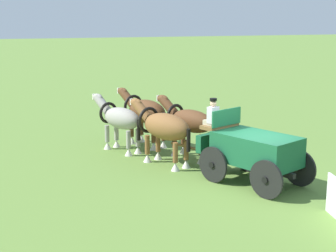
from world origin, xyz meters
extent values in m
plane|color=olive|center=(0.00, 0.00, 0.00)|extent=(220.00, 220.00, 0.00)
cube|color=#195B38|center=(0.00, 0.00, 1.15)|extent=(3.04, 2.46, 0.94)
cube|color=brown|center=(1.44, 0.64, 1.66)|extent=(1.07, 1.48, 0.12)
cube|color=#195B38|center=(1.81, 0.80, 1.04)|extent=(0.71, 1.21, 0.60)
cube|color=#195B38|center=(1.17, 0.51, 2.00)|extent=(0.61, 1.28, 0.55)
cube|color=black|center=(0.00, 0.00, 0.59)|extent=(2.73, 1.32, 0.16)
cylinder|color=black|center=(0.62, 1.22, 0.59)|extent=(1.10, 0.55, 1.17)
cylinder|color=black|center=(0.62, 1.22, 0.59)|extent=(0.26, 0.25, 0.20)
cylinder|color=black|center=(1.32, -0.36, 0.59)|extent=(1.10, 0.55, 1.17)
cylinder|color=black|center=(1.32, -0.36, 0.59)|extent=(0.26, 0.25, 0.20)
cylinder|color=black|center=(-1.32, 0.36, 0.59)|extent=(1.10, 0.55, 1.17)
cylinder|color=black|center=(-1.32, 0.36, 0.59)|extent=(0.26, 0.25, 0.20)
cylinder|color=black|center=(-0.62, -1.22, 0.59)|extent=(1.10, 0.55, 1.17)
cylinder|color=black|center=(-0.62, -1.22, 0.59)|extent=(0.26, 0.25, 0.20)
cylinder|color=brown|center=(2.40, 1.06, 0.64)|extent=(2.42, 1.14, 0.10)
cube|color=#BCB293|center=(1.41, 0.99, 1.80)|extent=(0.50, 0.45, 0.16)
cube|color=silver|center=(1.30, 0.94, 2.08)|extent=(0.36, 0.43, 0.55)
sphere|color=tan|center=(1.30, 0.94, 2.46)|extent=(0.22, 0.22, 0.22)
cylinder|color=black|center=(1.30, 0.94, 2.59)|extent=(0.24, 0.24, 0.08)
ellipsoid|color=brown|center=(2.96, 2.02, 1.41)|extent=(2.35, 1.74, 0.96)
cylinder|color=brown|center=(3.54, 2.56, 0.66)|extent=(0.18, 0.18, 0.71)
cone|color=silver|center=(3.54, 2.56, 0.15)|extent=(0.30, 0.30, 0.30)
cylinder|color=brown|center=(3.76, 2.08, 0.66)|extent=(0.18, 0.18, 0.71)
cone|color=silver|center=(3.76, 2.08, 0.15)|extent=(0.30, 0.30, 0.30)
cylinder|color=brown|center=(2.17, 1.95, 0.66)|extent=(0.18, 0.18, 0.71)
cone|color=silver|center=(2.17, 1.95, 0.15)|extent=(0.30, 0.30, 0.30)
cylinder|color=brown|center=(2.38, 1.47, 0.66)|extent=(0.18, 0.18, 0.71)
cone|color=silver|center=(2.38, 1.47, 0.15)|extent=(0.30, 0.30, 0.30)
cylinder|color=brown|center=(4.18, 2.56, 1.82)|extent=(1.01, 0.71, 0.81)
ellipsoid|color=brown|center=(4.52, 2.70, 2.07)|extent=(0.65, 0.48, 0.32)
cube|color=silver|center=(4.78, 2.82, 2.07)|extent=(0.10, 0.12, 0.24)
torus|color=black|center=(3.85, 2.41, 1.51)|extent=(0.51, 0.94, 0.98)
cylinder|color=black|center=(1.93, 1.56, 1.11)|extent=(0.14, 0.14, 0.80)
ellipsoid|color=brown|center=(3.49, 0.83, 1.44)|extent=(2.18, 1.58, 0.84)
cylinder|color=brown|center=(4.04, 1.32, 0.70)|extent=(0.18, 0.18, 0.75)
cone|color=silver|center=(4.04, 1.32, 0.16)|extent=(0.30, 0.30, 0.32)
cylinder|color=brown|center=(4.22, 0.90, 0.70)|extent=(0.18, 0.18, 0.75)
cone|color=silver|center=(4.22, 0.90, 0.16)|extent=(0.30, 0.30, 0.32)
cylinder|color=brown|center=(2.75, 0.76, 0.70)|extent=(0.18, 0.18, 0.75)
cone|color=silver|center=(2.75, 0.76, 0.16)|extent=(0.30, 0.30, 0.32)
cylinder|color=brown|center=(2.94, 0.33, 0.70)|extent=(0.18, 0.18, 0.75)
cone|color=silver|center=(2.94, 0.33, 0.16)|extent=(0.30, 0.30, 0.32)
cylinder|color=brown|center=(4.65, 1.34, 1.82)|extent=(1.01, 0.71, 0.81)
ellipsoid|color=brown|center=(4.99, 1.49, 2.08)|extent=(0.65, 0.48, 0.32)
cube|color=silver|center=(5.25, 1.60, 2.08)|extent=(0.10, 0.12, 0.24)
torus|color=black|center=(4.32, 1.19, 1.54)|extent=(0.46, 0.85, 0.88)
cylinder|color=black|center=(2.52, 0.40, 1.14)|extent=(0.14, 0.14, 0.80)
ellipsoid|color=#9E998E|center=(5.34, 3.07, 1.34)|extent=(2.15, 1.57, 0.84)
cylinder|color=#9E998E|center=(5.88, 3.56, 0.64)|extent=(0.18, 0.18, 0.69)
cone|color=silver|center=(5.88, 3.56, 0.15)|extent=(0.30, 0.30, 0.29)
cylinder|color=#9E998E|center=(6.07, 3.13, 0.64)|extent=(0.18, 0.18, 0.69)
cone|color=silver|center=(6.07, 3.13, 0.15)|extent=(0.30, 0.30, 0.29)
cylinder|color=#9E998E|center=(4.61, 3.00, 0.64)|extent=(0.18, 0.18, 0.69)
cone|color=silver|center=(4.61, 3.00, 0.15)|extent=(0.30, 0.30, 0.29)
cylinder|color=#9E998E|center=(4.80, 2.57, 0.64)|extent=(0.18, 0.18, 0.69)
cone|color=silver|center=(4.80, 2.57, 0.15)|extent=(0.30, 0.30, 0.29)
cylinder|color=#9E998E|center=(6.49, 3.57, 1.72)|extent=(1.01, 0.71, 0.81)
ellipsoid|color=#9E998E|center=(6.83, 3.72, 1.98)|extent=(0.65, 0.48, 0.32)
cube|color=silver|center=(7.09, 3.84, 1.98)|extent=(0.10, 0.12, 0.24)
torus|color=black|center=(6.16, 3.43, 1.44)|extent=(0.46, 0.85, 0.88)
cylinder|color=black|center=(4.39, 2.65, 1.04)|extent=(0.14, 0.14, 0.80)
ellipsoid|color=brown|center=(5.87, 1.88, 1.44)|extent=(2.21, 1.69, 0.96)
cylinder|color=brown|center=(6.40, 2.40, 0.67)|extent=(0.18, 0.18, 0.72)
cone|color=silver|center=(6.40, 2.40, 0.16)|extent=(0.30, 0.30, 0.31)
cylinder|color=brown|center=(6.61, 1.92, 0.67)|extent=(0.18, 0.18, 0.72)
cone|color=silver|center=(6.61, 1.92, 0.16)|extent=(0.30, 0.30, 0.31)
cylinder|color=brown|center=(5.12, 1.84, 0.67)|extent=(0.18, 0.18, 0.72)
cone|color=silver|center=(5.12, 1.84, 0.16)|extent=(0.30, 0.30, 0.31)
cylinder|color=brown|center=(5.33, 1.35, 0.67)|extent=(0.18, 0.18, 0.72)
cone|color=silver|center=(5.33, 1.35, 0.16)|extent=(0.30, 0.30, 0.31)
cylinder|color=brown|center=(7.02, 2.39, 1.85)|extent=(1.01, 0.71, 0.81)
ellipsoid|color=brown|center=(7.36, 2.54, 2.11)|extent=(0.65, 0.48, 0.32)
cube|color=silver|center=(7.62, 2.65, 2.11)|extent=(0.10, 0.12, 0.24)
torus|color=black|center=(6.69, 2.24, 1.54)|extent=(0.51, 0.95, 0.99)
cylinder|color=black|center=(4.91, 1.45, 1.14)|extent=(0.14, 0.14, 0.80)
camera|label=1|loc=(-14.12, 7.74, 5.31)|focal=55.31mm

